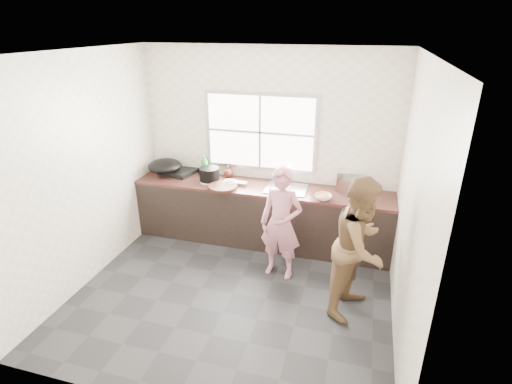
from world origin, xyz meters
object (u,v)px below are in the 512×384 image
(bowl_mince, at_px, (230,183))
(bowl_held, at_px, (285,188))
(person_side, at_px, (360,247))
(pot_lid_right, at_px, (190,173))
(bowl_crabs, at_px, (323,197))
(dish_rack, at_px, (349,180))
(pot_lid_left, at_px, (171,172))
(woman, at_px, (281,227))
(black_pot, at_px, (209,175))
(wok, at_px, (165,166))
(glass_jar, at_px, (209,174))
(bottle_brown_tall, at_px, (208,172))
(cutting_board, at_px, (223,187))
(burner, at_px, (181,171))
(bottle_brown_short, at_px, (228,172))
(bottle_green, at_px, (205,165))
(plate_food, at_px, (208,181))

(bowl_mince, xyz_separation_m, bowl_held, (0.78, 0.00, 0.01))
(person_side, xyz_separation_m, pot_lid_right, (-2.56, 1.38, 0.09))
(bowl_crabs, height_order, dish_rack, dish_rack)
(pot_lid_left, bearing_deg, woman, -25.48)
(black_pot, relative_size, wok, 0.57)
(wok, relative_size, dish_rack, 1.36)
(person_side, bearing_deg, wok, 87.77)
(pot_lid_left, bearing_deg, dish_rack, 1.22)
(glass_jar, distance_m, pot_lid_right, 0.36)
(bottle_brown_tall, bearing_deg, bowl_held, -6.80)
(woman, height_order, glass_jar, woman)
(cutting_board, bearing_deg, dish_rack, 14.53)
(bowl_held, xyz_separation_m, burner, (-1.65, 0.23, 0.00))
(burner, relative_size, dish_rack, 1.24)
(bowl_held, relative_size, dish_rack, 0.55)
(bowl_mince, relative_size, dish_rack, 0.52)
(person_side, distance_m, bottle_brown_tall, 2.56)
(bowl_held, distance_m, glass_jar, 1.18)
(bowl_crabs, relative_size, dish_rack, 0.47)
(dish_rack, bearing_deg, bowl_crabs, -132.89)
(bottle_brown_short, bearing_deg, dish_rack, 0.00)
(wok, bearing_deg, dish_rack, 4.44)
(wok, xyz_separation_m, pot_lid_right, (0.30, 0.21, -0.15))
(bottle_brown_short, relative_size, dish_rack, 0.44)
(person_side, bearing_deg, burner, 83.62)
(person_side, height_order, bowl_mince, person_side)
(bottle_green, xyz_separation_m, pot_lid_left, (-0.53, -0.06, -0.15))
(bowl_mince, bearing_deg, pot_lid_right, 160.24)
(pot_lid_right, bearing_deg, dish_rack, 0.00)
(cutting_board, distance_m, pot_lid_left, 1.04)
(bowl_held, bearing_deg, bowl_mince, -179.70)
(person_side, bearing_deg, dish_rack, 29.09)
(black_pot, height_order, bottle_brown_tall, black_pot)
(person_side, relative_size, wok, 3.15)
(bowl_mince, bearing_deg, glass_jar, 154.71)
(woman, xyz_separation_m, glass_jar, (-1.28, 0.89, 0.25))
(bottle_green, bearing_deg, dish_rack, 0.00)
(black_pot, bearing_deg, plate_food, -104.79)
(cutting_board, height_order, bowl_held, bowl_held)
(bottle_brown_tall, xyz_separation_m, wok, (-0.64, -0.09, 0.06))
(person_side, bearing_deg, plate_food, 82.97)
(black_pot, xyz_separation_m, pot_lid_left, (-0.70, 0.19, -0.10))
(wok, height_order, pot_lid_left, wok)
(bottle_green, height_order, burner, bottle_green)
(pot_lid_right, bearing_deg, cutting_board, -32.34)
(black_pot, xyz_separation_m, pot_lid_right, (-0.41, 0.25, -0.10))
(bottle_brown_short, bearing_deg, cutting_board, -81.06)
(glass_jar, relative_size, burner, 0.23)
(plate_food, relative_size, dish_rack, 0.65)
(cutting_board, height_order, pot_lid_left, cutting_board)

